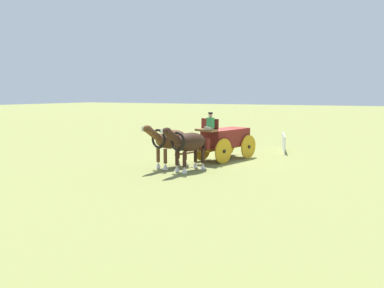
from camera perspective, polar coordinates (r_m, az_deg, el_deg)
ground_plane at (r=21.92m, az=5.08°, el=-2.32°), size 220.00×220.00×0.00m
show_wagon at (r=21.62m, az=4.88°, el=0.81°), size 5.92×2.56×2.78m
draft_horse_near at (r=18.44m, az=-0.59°, el=0.09°), size 2.90×1.41×2.22m
draft_horse_off at (r=19.36m, az=-3.35°, el=0.54°), size 3.02×1.49×2.26m
sponsor_banner at (r=25.74m, az=13.64°, el=0.21°), size 3.09×0.96×1.10m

